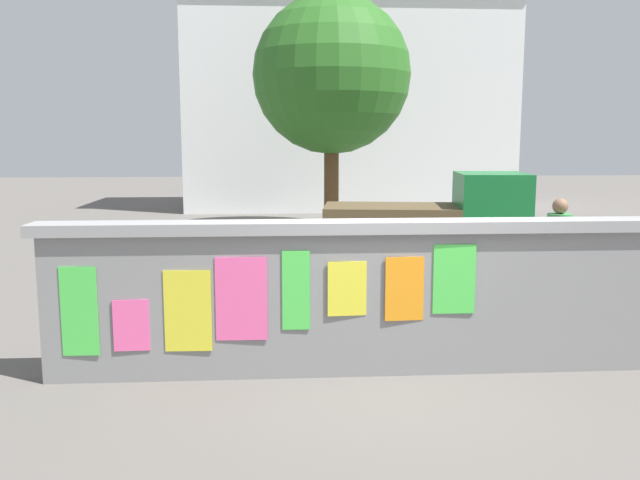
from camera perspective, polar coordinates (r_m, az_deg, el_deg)
ground at (r=15.03m, az=0.96°, el=-0.80°), size 60.00×60.00×0.00m
poster_wall at (r=7.07m, az=6.37°, el=-4.66°), size 7.41×0.42×1.62m
auto_rickshaw_truck at (r=12.38m, az=9.75°, el=1.27°), size 3.77×1.97×1.85m
motorcycle at (r=9.35m, az=-4.90°, el=-3.71°), size 1.90×0.56×0.87m
bicycle_near at (r=8.87m, az=18.60°, el=-5.46°), size 1.71×0.44×0.95m
bicycle_far at (r=11.77m, az=-11.63°, el=-1.80°), size 1.71×0.44×0.95m
person_walking at (r=10.14m, az=19.62°, el=-0.21°), size 0.35×0.35×1.62m
tree_roadside at (r=18.18m, az=1.00°, el=13.84°), size 4.17×4.17×6.22m
building_background at (r=24.51m, az=2.31°, el=11.80°), size 11.54×4.58×7.62m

